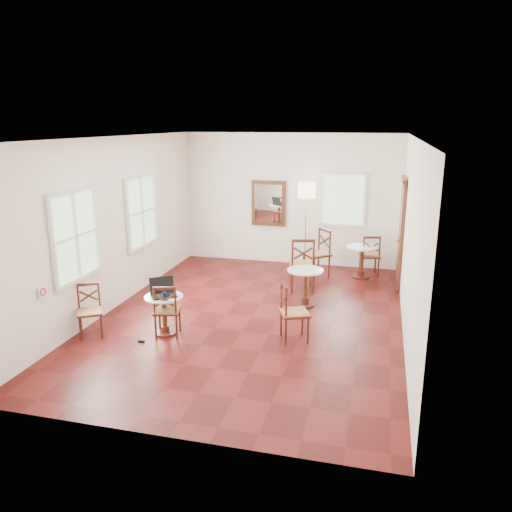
{
  "coord_description": "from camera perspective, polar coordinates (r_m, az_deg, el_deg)",
  "views": [
    {
      "loc": [
        2.03,
        -7.75,
        3.25
      ],
      "look_at": [
        0.0,
        0.3,
        1.0
      ],
      "focal_mm": 35.08,
      "sensor_mm": 36.0,
      "label": 1
    }
  ],
  "objects": [
    {
      "name": "chair_mid_b",
      "position": [
        7.63,
        4.24,
        -6.41
      ],
      "size": [
        0.55,
        0.55,
        0.91
      ],
      "rotation": [
        0.0,
        0.0,
        1.97
      ],
      "color": "#491C12",
      "rests_on": "ground"
    },
    {
      "name": "cafe_table_mid",
      "position": [
        9.04,
        5.61,
        -3.13
      ],
      "size": [
        0.65,
        0.65,
        0.68
      ],
      "color": "#491C12",
      "rests_on": "ground"
    },
    {
      "name": "chair_mid_a",
      "position": [
        9.83,
        5.27,
        -0.93
      ],
      "size": [
        0.6,
        0.6,
        1.08
      ],
      "rotation": [
        0.0,
        0.0,
        3.38
      ],
      "color": "#491C12",
      "rests_on": "ground"
    },
    {
      "name": "room_shell",
      "position": [
        8.41,
        -0.45,
        5.84
      ],
      "size": [
        5.02,
        7.02,
        3.01
      ],
      "color": "white",
      "rests_on": "ground"
    },
    {
      "name": "ground",
      "position": [
        8.65,
        -0.49,
        -6.91
      ],
      "size": [
        7.0,
        7.0,
        0.0
      ],
      "primitive_type": "plane",
      "color": "#500F0D",
      "rests_on": "ground"
    },
    {
      "name": "floor_lamp",
      "position": [
        11.14,
        5.78,
        6.83
      ],
      "size": [
        0.38,
        0.38,
        1.95
      ],
      "color": "#BF8C3F",
      "rests_on": "ground"
    },
    {
      "name": "chair_back_a",
      "position": [
        11.05,
        12.85,
        0.07
      ],
      "size": [
        0.49,
        0.49,
        0.9
      ],
      "rotation": [
        0.0,
        0.0,
        3.35
      ],
      "color": "#491C12",
      "rests_on": "ground"
    },
    {
      "name": "water_glass",
      "position": [
        7.87,
        -10.52,
        -4.14
      ],
      "size": [
        0.06,
        0.06,
        0.1
      ],
      "primitive_type": "cylinder",
      "color": "white",
      "rests_on": "cafe_table_near"
    },
    {
      "name": "power_adapter",
      "position": [
        7.9,
        -12.94,
        -9.43
      ],
      "size": [
        0.09,
        0.05,
        0.04
      ],
      "primitive_type": "cube",
      "color": "black",
      "rests_on": "ground"
    },
    {
      "name": "chair_near_a",
      "position": [
        7.88,
        -10.11,
        -6.11
      ],
      "size": [
        0.47,
        0.47,
        0.85
      ],
      "rotation": [
        0.0,
        0.0,
        3.38
      ],
      "color": "#491C12",
      "rests_on": "ground"
    },
    {
      "name": "cafe_table_near",
      "position": [
        7.97,
        -10.4,
        -6.14
      ],
      "size": [
        0.6,
        0.6,
        0.63
      ],
      "color": "#491C12",
      "rests_on": "ground"
    },
    {
      "name": "chair_near_b",
      "position": [
        8.2,
        -18.43,
        -5.94
      ],
      "size": [
        0.52,
        0.52,
        0.82
      ],
      "rotation": [
        0.0,
        0.0,
        0.55
      ],
      "color": "#491C12",
      "rests_on": "ground"
    },
    {
      "name": "cafe_table_back",
      "position": [
        10.85,
        11.95,
        -0.27
      ],
      "size": [
        0.65,
        0.65,
        0.69
      ],
      "color": "#491C12",
      "rests_on": "ground"
    },
    {
      "name": "laptop",
      "position": [
        7.9,
        -10.57,
        -3.96
      ],
      "size": [
        0.49,
        0.48,
        0.27
      ],
      "rotation": [
        0.0,
        0.0,
        0.62
      ],
      "color": "black",
      "rests_on": "cafe_table_near"
    },
    {
      "name": "chair_back_b",
      "position": [
        10.75,
        7.05,
        0.3
      ],
      "size": [
        0.67,
        0.67,
        1.03
      ],
      "rotation": [
        0.0,
        0.0,
        -0.83
      ],
      "color": "#491C12",
      "rests_on": "ground"
    },
    {
      "name": "navy_mug",
      "position": [
        7.82,
        -10.37,
        -4.36
      ],
      "size": [
        0.1,
        0.07,
        0.08
      ],
      "color": "black",
      "rests_on": "cafe_table_near"
    },
    {
      "name": "mouse",
      "position": [
        7.88,
        -10.66,
        -4.41
      ],
      "size": [
        0.11,
        0.08,
        0.04
      ],
      "primitive_type": "ellipsoid",
      "rotation": [
        0.0,
        0.0,
        0.2
      ],
      "color": "black",
      "rests_on": "cafe_table_near"
    }
  ]
}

